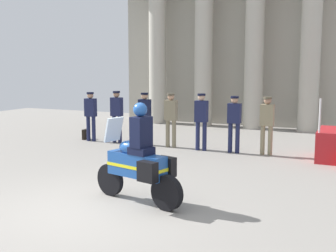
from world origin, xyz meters
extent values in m
plane|color=gray|center=(0.00, 0.00, 0.00)|extent=(28.90, 28.90, 0.00)
cube|color=#A49F91|center=(-0.81, 12.43, 3.72)|extent=(10.44, 0.30, 7.44)
cylinder|color=#B2AD9E|center=(-4.07, 11.45, 3.19)|extent=(0.76, 0.76, 6.39)
cylinder|color=#B2AD9E|center=(-1.90, 11.45, 3.19)|extent=(0.76, 0.76, 6.39)
cylinder|color=#B2AD9E|center=(0.27, 11.45, 3.19)|extent=(0.76, 0.76, 6.39)
cylinder|color=#B2AD9E|center=(2.45, 11.45, 3.19)|extent=(0.76, 0.76, 6.39)
cylinder|color=silver|center=(3.42, 5.67, 1.28)|extent=(0.05, 0.05, 0.90)
cylinder|color=#191E42|center=(-4.14, 6.12, 0.43)|extent=(0.13, 0.13, 0.85)
cylinder|color=#191E42|center=(-3.92, 6.12, 0.43)|extent=(0.13, 0.13, 0.85)
cube|color=#191E42|center=(-4.03, 6.12, 1.16)|extent=(0.38, 0.23, 0.61)
sphere|color=tan|center=(-4.03, 6.12, 1.57)|extent=(0.21, 0.21, 0.21)
cylinder|color=black|center=(-4.03, 6.12, 1.65)|extent=(0.24, 0.24, 0.06)
cylinder|color=#191E42|center=(-3.17, 6.23, 0.45)|extent=(0.13, 0.13, 0.90)
cylinder|color=#191E42|center=(-2.95, 6.23, 0.45)|extent=(0.13, 0.13, 0.90)
cube|color=#191E42|center=(-3.06, 6.23, 1.21)|extent=(0.38, 0.23, 0.62)
sphere|color=#997056|center=(-3.06, 6.23, 1.62)|extent=(0.21, 0.21, 0.21)
cylinder|color=black|center=(-3.06, 6.23, 1.70)|extent=(0.24, 0.24, 0.06)
cylinder|color=black|center=(-2.11, 6.22, 0.42)|extent=(0.13, 0.13, 0.84)
cylinder|color=black|center=(-1.89, 6.22, 0.42)|extent=(0.13, 0.13, 0.84)
cube|color=black|center=(-2.00, 6.22, 1.17)|extent=(0.38, 0.23, 0.65)
sphere|color=tan|center=(-2.00, 6.22, 1.60)|extent=(0.21, 0.21, 0.21)
cylinder|color=black|center=(-2.00, 6.22, 1.68)|extent=(0.24, 0.24, 0.06)
cylinder|color=#7A7056|center=(-1.18, 6.21, 0.43)|extent=(0.13, 0.13, 0.86)
cylinder|color=#7A7056|center=(-0.96, 6.21, 0.43)|extent=(0.13, 0.13, 0.86)
cube|color=#7A7056|center=(-1.07, 6.21, 1.18)|extent=(0.38, 0.23, 0.63)
sphere|color=tan|center=(-1.07, 6.21, 1.60)|extent=(0.21, 0.21, 0.21)
cylinder|color=#494334|center=(-1.07, 6.21, 1.68)|extent=(0.24, 0.24, 0.06)
cylinder|color=#191E42|center=(-0.13, 6.11, 0.44)|extent=(0.13, 0.13, 0.88)
cylinder|color=#191E42|center=(0.09, 6.11, 0.44)|extent=(0.13, 0.13, 0.88)
cube|color=#191E42|center=(-0.02, 6.11, 1.20)|extent=(0.38, 0.23, 0.65)
sphere|color=tan|center=(-0.02, 6.11, 1.63)|extent=(0.21, 0.21, 0.21)
cylinder|color=black|center=(-0.02, 6.11, 1.71)|extent=(0.24, 0.24, 0.06)
cylinder|color=#191E42|center=(0.88, 6.17, 0.44)|extent=(0.13, 0.13, 0.89)
cylinder|color=#191E42|center=(1.10, 6.17, 0.44)|extent=(0.13, 0.13, 0.89)
cube|color=#191E42|center=(0.99, 6.17, 1.18)|extent=(0.38, 0.23, 0.58)
sphere|color=tan|center=(0.99, 6.17, 1.58)|extent=(0.21, 0.21, 0.21)
cylinder|color=black|center=(0.99, 6.17, 1.65)|extent=(0.24, 0.24, 0.06)
cylinder|color=#847A5B|center=(1.83, 6.23, 0.43)|extent=(0.13, 0.13, 0.86)
cylinder|color=#847A5B|center=(2.05, 6.23, 0.43)|extent=(0.13, 0.13, 0.86)
cube|color=#847A5B|center=(1.94, 6.23, 1.17)|extent=(0.38, 0.23, 0.61)
sphere|color=#997056|center=(1.94, 6.23, 1.58)|extent=(0.21, 0.21, 0.21)
cylinder|color=#4F4937|center=(1.94, 6.23, 1.66)|extent=(0.24, 0.24, 0.06)
cylinder|color=black|center=(-0.05, 0.99, 0.32)|extent=(0.64, 0.26, 0.64)
cylinder|color=black|center=(1.35, 0.64, 0.32)|extent=(0.65, 0.29, 0.64)
cube|color=#1E4C99|center=(0.65, 0.82, 0.72)|extent=(1.28, 0.62, 0.44)
ellipsoid|color=#1E4C99|center=(0.51, 0.85, 1.04)|extent=(0.58, 0.44, 0.26)
cube|color=yellow|center=(0.65, 0.82, 0.70)|extent=(1.30, 0.63, 0.06)
cube|color=silver|center=(0.07, 0.96, 1.34)|extent=(0.25, 0.43, 0.47)
cube|color=black|center=(1.07, 0.44, 0.72)|extent=(0.39, 0.26, 0.36)
cube|color=black|center=(1.20, 0.94, 0.72)|extent=(0.39, 0.26, 0.36)
cube|color=black|center=(0.77, 0.79, 1.01)|extent=(0.47, 0.43, 0.14)
cube|color=black|center=(0.77, 0.79, 1.36)|extent=(0.34, 0.41, 0.56)
sphere|color=#1E4C99|center=(0.75, 0.79, 1.77)|extent=(0.26, 0.26, 0.26)
cube|color=black|center=(-4.41, 6.33, 0.18)|extent=(0.10, 0.32, 0.36)
camera|label=1|loc=(4.47, -6.15, 2.56)|focal=46.36mm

